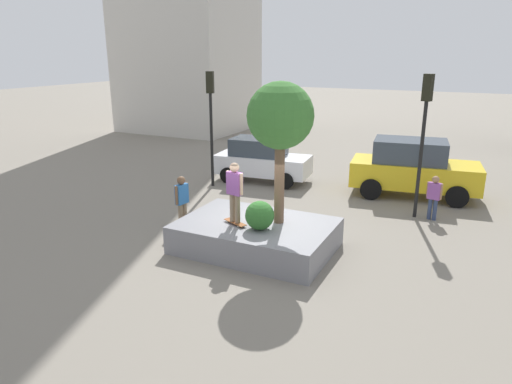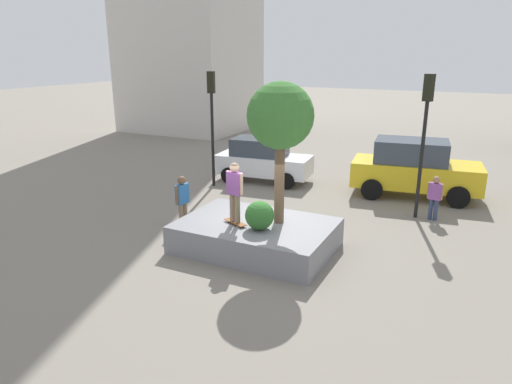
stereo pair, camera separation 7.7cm
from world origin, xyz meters
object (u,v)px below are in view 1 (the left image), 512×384
skateboarder (235,188)px  bystander_watching (182,198)px  plaza_tree (280,118)px  taxi_cab (413,168)px  traffic_light_median (211,110)px  passerby_with_bag (434,195)px  traffic_light_corner (424,122)px  police_car (262,160)px  planter_ledge (256,236)px  skateboard (235,222)px

skateboarder → bystander_watching: size_ratio=1.00×
plaza_tree → taxi_cab: plaza_tree is taller
traffic_light_median → passerby_with_bag: size_ratio=3.09×
skateboarder → traffic_light_corner: 6.80m
traffic_light_corner → bystander_watching: (-6.56, -4.31, -2.25)m
bystander_watching → traffic_light_median: bearing=109.9°
skateboarder → police_car: bearing=109.8°
skateboarder → traffic_light_median: 6.93m
police_car → passerby_with_bag: size_ratio=2.75×
plaza_tree → traffic_light_corner: (3.14, 4.49, -0.52)m
planter_ledge → bystander_watching: bystander_watching is taller
police_car → traffic_light_median: bearing=-133.3°
taxi_cab → bystander_watching: bearing=-131.7°
skateboarder → traffic_light_median: traffic_light_median is taller
police_car → bystander_watching: 6.19m
taxi_cab → passerby_with_bag: taxi_cab is taller
traffic_light_median → plaza_tree: bearing=-43.1°
planter_ledge → plaza_tree: plaza_tree is taller
police_car → traffic_light_median: traffic_light_median is taller
planter_ledge → skateboarder: size_ratio=2.52×
taxi_cab → skateboard: bearing=-115.5°
skateboard → traffic_light_corner: traffic_light_corner is taller
skateboarder → planter_ledge: bearing=40.3°
skateboard → traffic_light_median: traffic_light_median is taller
bystander_watching → skateboarder: bearing=-20.2°
skateboard → traffic_light_corner: bearing=51.3°
plaza_tree → passerby_with_bag: (3.68, 4.45, -2.87)m
plaza_tree → traffic_light_median: 6.98m
passerby_with_bag → bystander_watching: bystander_watching is taller
planter_ledge → traffic_light_median: (-4.51, 5.07, 2.79)m
planter_ledge → taxi_cab: bearing=66.3°
traffic_light_median → bystander_watching: size_ratio=2.76×
taxi_cab → skateboarder: bearing=-115.5°
police_car → taxi_cab: taxi_cab is taller
skateboarder → police_car: skateboarder is taller
passerby_with_bag → bystander_watching: 8.29m
skateboard → taxi_cab: bearing=64.5°
plaza_tree → traffic_light_corner: size_ratio=0.82×
traffic_light_corner → passerby_with_bag: (0.54, -0.04, -2.36)m
skateboarder → passerby_with_bag: skateboarder is taller
skateboard → skateboarder: skateboarder is taller
plaza_tree → police_car: plaza_tree is taller
traffic_light_corner → traffic_light_median: 8.22m
skateboarder → passerby_with_bag: bearing=47.6°
traffic_light_corner → traffic_light_median: size_ratio=1.02×
skateboard → taxi_cab: taxi_cab is taller
plaza_tree → police_car: bearing=119.2°
planter_ledge → taxi_cab: (3.20, 7.28, 0.72)m
planter_ledge → skateboarder: 1.57m
skateboarder → traffic_light_corner: bearing=51.3°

